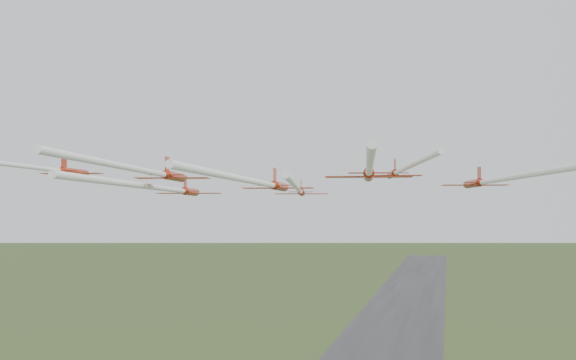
% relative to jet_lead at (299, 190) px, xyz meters
% --- Properties ---
extents(runway, '(38.00, 900.00, 0.04)m').
position_rel_jet_lead_xyz_m(runway, '(-0.48, 196.65, -49.65)').
color(runway, '#2E2E30').
rests_on(runway, ground).
extents(jet_lead, '(15.94, 67.94, 2.63)m').
position_rel_jet_lead_xyz_m(jet_lead, '(0.00, 0.00, 0.00)').
color(jet_lead, '#A3240B').
extents(jet_row2_left, '(14.64, 61.62, 2.84)m').
position_rel_jet_lead_xyz_m(jet_row2_left, '(-14.95, -11.16, -0.14)').
color(jet_row2_left, '#A3240B').
extents(jet_row2_right, '(11.90, 48.11, 2.51)m').
position_rel_jet_lead_xyz_m(jet_row2_right, '(14.39, -3.49, 2.36)').
color(jet_row2_right, '#A3240B').
extents(jet_row3_left, '(9.33, 52.92, 2.39)m').
position_rel_jet_lead_xyz_m(jet_row3_left, '(-27.07, -24.19, 2.19)').
color(jet_row3_left, '#A3240B').
extents(jet_row3_mid, '(9.29, 53.90, 2.74)m').
position_rel_jet_lead_xyz_m(jet_row3_mid, '(-0.02, -19.93, 0.21)').
color(jet_row3_mid, '#A3240B').
extents(jet_row3_right, '(12.35, 50.75, 2.51)m').
position_rel_jet_lead_xyz_m(jet_row3_right, '(25.77, -13.72, 0.58)').
color(jet_row3_right, '#A3240B').
extents(jet_row4_left, '(10.19, 43.18, 2.50)m').
position_rel_jet_lead_xyz_m(jet_row4_left, '(-8.66, -30.72, 0.98)').
color(jet_row4_left, '#A3240B').
extents(jet_row4_right, '(9.87, 46.09, 2.90)m').
position_rel_jet_lead_xyz_m(jet_row4_right, '(12.69, -26.51, 1.11)').
color(jet_row4_right, '#A3240B').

